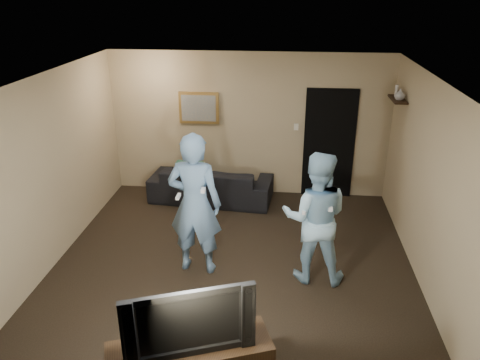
# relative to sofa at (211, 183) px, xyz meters

# --- Properties ---
(ground) EXTENTS (5.00, 5.00, 0.00)m
(ground) POSITION_rel_sofa_xyz_m (0.64, -2.05, -0.32)
(ground) COLOR black
(ground) RESTS_ON ground
(ceiling) EXTENTS (5.00, 5.00, 0.04)m
(ceiling) POSITION_rel_sofa_xyz_m (0.64, -2.05, 2.28)
(ceiling) COLOR silver
(ceiling) RESTS_ON wall_back
(wall_back) EXTENTS (5.00, 0.04, 2.60)m
(wall_back) POSITION_rel_sofa_xyz_m (0.64, 0.45, 0.98)
(wall_back) COLOR tan
(wall_back) RESTS_ON ground
(wall_front) EXTENTS (5.00, 0.04, 2.60)m
(wall_front) POSITION_rel_sofa_xyz_m (0.64, -4.55, 0.98)
(wall_front) COLOR tan
(wall_front) RESTS_ON ground
(wall_left) EXTENTS (0.04, 5.00, 2.60)m
(wall_left) POSITION_rel_sofa_xyz_m (-1.86, -2.05, 0.98)
(wall_left) COLOR tan
(wall_left) RESTS_ON ground
(wall_right) EXTENTS (0.04, 5.00, 2.60)m
(wall_right) POSITION_rel_sofa_xyz_m (3.14, -2.05, 0.98)
(wall_right) COLOR tan
(wall_right) RESTS_ON ground
(sofa) EXTENTS (2.24, 1.04, 0.64)m
(sofa) POSITION_rel_sofa_xyz_m (0.00, 0.00, 0.00)
(sofa) COLOR black
(sofa) RESTS_ON ground
(throw_pillow) EXTENTS (0.49, 0.18, 0.48)m
(throw_pillow) POSITION_rel_sofa_xyz_m (-0.38, 0.00, 0.16)
(throw_pillow) COLOR #184837
(throw_pillow) RESTS_ON sofa
(painting_frame) EXTENTS (0.72, 0.05, 0.57)m
(painting_frame) POSITION_rel_sofa_xyz_m (-0.26, 0.43, 1.28)
(painting_frame) COLOR olive
(painting_frame) RESTS_ON wall_back
(painting_canvas) EXTENTS (0.62, 0.01, 0.47)m
(painting_canvas) POSITION_rel_sofa_xyz_m (-0.26, 0.40, 1.28)
(painting_canvas) COLOR slate
(painting_canvas) RESTS_ON painting_frame
(doorway) EXTENTS (0.90, 0.06, 2.00)m
(doorway) POSITION_rel_sofa_xyz_m (2.09, 0.42, 0.68)
(doorway) COLOR black
(doorway) RESTS_ON ground
(light_switch) EXTENTS (0.08, 0.02, 0.12)m
(light_switch) POSITION_rel_sofa_xyz_m (1.49, 0.43, 0.98)
(light_switch) COLOR silver
(light_switch) RESTS_ON wall_back
(wall_shelf) EXTENTS (0.20, 0.60, 0.03)m
(wall_shelf) POSITION_rel_sofa_xyz_m (3.03, -0.25, 1.67)
(wall_shelf) COLOR black
(wall_shelf) RESTS_ON wall_right
(shelf_vase) EXTENTS (0.17, 0.17, 0.17)m
(shelf_vase) POSITION_rel_sofa_xyz_m (3.03, -0.35, 1.77)
(shelf_vase) COLOR #ABABB0
(shelf_vase) RESTS_ON wall_shelf
(shelf_figurine) EXTENTS (0.06, 0.06, 0.18)m
(shelf_figurine) POSITION_rel_sofa_xyz_m (3.03, -0.10, 1.78)
(shelf_figurine) COLOR #B5B4B9
(shelf_figurine) RESTS_ON wall_shelf
(television) EXTENTS (1.18, 0.56, 0.69)m
(television) POSITION_rel_sofa_xyz_m (0.49, -4.30, 0.56)
(television) COLOR black
(television) RESTS_ON tv_console
(wii_player_left) EXTENTS (0.75, 0.56, 1.96)m
(wii_player_left) POSITION_rel_sofa_xyz_m (0.15, -2.23, 0.66)
(wii_player_left) COLOR #668BB1
(wii_player_left) RESTS_ON ground
(wii_player_right) EXTENTS (0.91, 0.73, 1.78)m
(wii_player_right) POSITION_rel_sofa_xyz_m (1.72, -2.28, 0.57)
(wii_player_right) COLOR #9CC8E3
(wii_player_right) RESTS_ON ground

